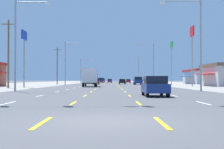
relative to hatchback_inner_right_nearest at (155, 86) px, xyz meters
name	(u,v)px	position (x,y,z in m)	size (l,w,h in m)	color
ground_plane	(109,85)	(-3.63, 52.26, -0.78)	(572.00, 572.00, 0.00)	#4C4C4F
lot_apron_left	(9,85)	(-28.38, 52.26, -0.78)	(28.00, 440.00, 0.01)	gray
lot_apron_right	(209,85)	(21.12, 52.26, -0.78)	(28.00, 440.00, 0.01)	gray
lane_markings	(110,83)	(-3.63, 90.76, -0.78)	(10.64, 227.60, 0.01)	white
signal_span_wire	(103,10)	(-3.82, -5.63, 4.50)	(25.20, 0.52, 8.71)	brown
hatchback_inner_right_nearest	(155,86)	(0.00, 0.00, 0.00)	(1.72, 3.90, 1.54)	navy
box_truck_inner_left_near	(90,76)	(-7.06, 31.60, 1.05)	(2.40, 7.20, 3.23)	#235B2D
suv_far_right_mid	(138,81)	(3.45, 52.51, 0.24)	(1.98, 4.90, 1.98)	navy
sedan_inner_left_midfar	(96,82)	(-7.25, 59.08, -0.03)	(1.80, 4.50, 1.46)	red
sedan_inner_right_far	(122,81)	(-0.01, 64.59, -0.03)	(1.80, 4.50, 1.46)	black
suv_inner_left_farther	(101,80)	(-7.14, 93.91, 0.24)	(1.98, 4.90, 1.98)	navy
sedan_far_right_farthest	(128,81)	(3.47, 95.07, -0.03)	(1.80, 4.50, 1.46)	maroon
hatchback_center_turn_distant_a	(110,81)	(-3.65, 95.78, 0.00)	(1.72, 3.90, 1.54)	#4C196B
suv_inner_left_distant_b	(103,80)	(-6.94, 115.50, 0.24)	(1.98, 4.90, 1.98)	maroon
storefront_right_row_2	(203,77)	(24.02, 67.20, 1.38)	(9.83, 16.49, 4.28)	#B2B2B7
pole_sign_left_row_1	(24,43)	(-17.38, 26.27, 6.36)	(0.24, 2.61, 9.20)	gray
pole_sign_right_row_1	(192,40)	(11.95, 33.95, 7.88)	(0.24, 2.38, 11.28)	gray
pole_sign_right_row_2	(171,53)	(12.13, 54.14, 7.30)	(0.24, 2.04, 10.91)	gray
streetlight_left_row_0	(19,39)	(-13.41, 10.13, 4.97)	(3.86, 0.26, 10.02)	gray
streetlight_right_row_0	(197,38)	(6.06, 10.13, 5.09)	(4.55, 0.26, 10.09)	gray
streetlight_left_row_1	(67,60)	(-13.46, 46.83, 4.91)	(3.50, 0.26, 10.00)	gray
streetlight_right_row_1	(151,61)	(5.99, 46.83, 4.83)	(4.79, 0.26, 9.54)	gray
streetlight_left_row_2	(82,69)	(-13.34, 83.53, 4.22)	(4.00, 0.26, 8.55)	gray
streetlight_right_row_2	(137,68)	(6.08, 83.53, 4.65)	(4.25, 0.26, 9.32)	gray
utility_pole_left_row_0	(8,53)	(-18.74, 22.74, 4.53)	(2.20, 0.26, 10.23)	brown
utility_pole_left_row_1	(57,65)	(-17.66, 58.61, 4.35)	(2.20, 0.26, 9.87)	brown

